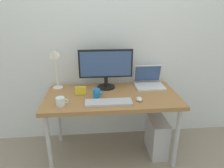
{
  "coord_description": "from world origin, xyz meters",
  "views": [
    {
      "loc": [
        -0.17,
        -1.89,
        1.57
      ],
      "look_at": [
        0.0,
        0.0,
        0.84
      ],
      "focal_mm": 32.26,
      "sensor_mm": 36.0,
      "label": 1
    }
  ],
  "objects_px": {
    "coffee_mug": "(97,93)",
    "computer_tower": "(157,136)",
    "monitor": "(106,66)",
    "keyboard": "(109,102)",
    "laptop": "(149,81)",
    "glass_cup": "(61,101)",
    "desk": "(112,101)",
    "desk_lamp": "(55,60)",
    "mouse": "(139,99)",
    "photo_frame": "(81,91)"
  },
  "relations": [
    {
      "from": "keyboard",
      "to": "mouse",
      "type": "height_order",
      "value": "mouse"
    },
    {
      "from": "photo_frame",
      "to": "computer_tower",
      "type": "height_order",
      "value": "photo_frame"
    },
    {
      "from": "laptop",
      "to": "glass_cup",
      "type": "distance_m",
      "value": 1.02
    },
    {
      "from": "laptop",
      "to": "glass_cup",
      "type": "relative_size",
      "value": 2.77
    },
    {
      "from": "keyboard",
      "to": "computer_tower",
      "type": "distance_m",
      "value": 0.78
    },
    {
      "from": "glass_cup",
      "to": "keyboard",
      "type": "bearing_deg",
      "value": -0.29
    },
    {
      "from": "desk",
      "to": "mouse",
      "type": "relative_size",
      "value": 15.18
    },
    {
      "from": "desk_lamp",
      "to": "mouse",
      "type": "bearing_deg",
      "value": -23.82
    },
    {
      "from": "photo_frame",
      "to": "keyboard",
      "type": "bearing_deg",
      "value": -39.51
    },
    {
      "from": "coffee_mug",
      "to": "computer_tower",
      "type": "bearing_deg",
      "value": 0.7
    },
    {
      "from": "mouse",
      "to": "computer_tower",
      "type": "height_order",
      "value": "mouse"
    },
    {
      "from": "monitor",
      "to": "laptop",
      "type": "bearing_deg",
      "value": 1.95
    },
    {
      "from": "desk",
      "to": "computer_tower",
      "type": "relative_size",
      "value": 3.25
    },
    {
      "from": "coffee_mug",
      "to": "computer_tower",
      "type": "xyz_separation_m",
      "value": [
        0.66,
        0.01,
        -0.56
      ]
    },
    {
      "from": "monitor",
      "to": "photo_frame",
      "type": "bearing_deg",
      "value": -146.17
    },
    {
      "from": "desk_lamp",
      "to": "glass_cup",
      "type": "height_order",
      "value": "desk_lamp"
    },
    {
      "from": "desk_lamp",
      "to": "mouse",
      "type": "distance_m",
      "value": 0.97
    },
    {
      "from": "glass_cup",
      "to": "computer_tower",
      "type": "xyz_separation_m",
      "value": [
        0.99,
        0.16,
        -0.55
      ]
    },
    {
      "from": "desk",
      "to": "glass_cup",
      "type": "bearing_deg",
      "value": -158.18
    },
    {
      "from": "glass_cup",
      "to": "photo_frame",
      "type": "height_order",
      "value": "photo_frame"
    },
    {
      "from": "coffee_mug",
      "to": "computer_tower",
      "type": "distance_m",
      "value": 0.86
    },
    {
      "from": "monitor",
      "to": "keyboard",
      "type": "xyz_separation_m",
      "value": [
        -0.0,
        -0.41,
        -0.24
      ]
    },
    {
      "from": "mouse",
      "to": "glass_cup",
      "type": "bearing_deg",
      "value": -177.22
    },
    {
      "from": "monitor",
      "to": "desk_lamp",
      "type": "distance_m",
      "value": 0.54
    },
    {
      "from": "laptop",
      "to": "photo_frame",
      "type": "distance_m",
      "value": 0.79
    },
    {
      "from": "mouse",
      "to": "coffee_mug",
      "type": "distance_m",
      "value": 0.42
    },
    {
      "from": "computer_tower",
      "to": "monitor",
      "type": "bearing_deg",
      "value": 156.03
    },
    {
      "from": "monitor",
      "to": "glass_cup",
      "type": "distance_m",
      "value": 0.63
    },
    {
      "from": "desk",
      "to": "glass_cup",
      "type": "distance_m",
      "value": 0.54
    },
    {
      "from": "monitor",
      "to": "desk",
      "type": "bearing_deg",
      "value": -76.77
    },
    {
      "from": "mouse",
      "to": "glass_cup",
      "type": "height_order",
      "value": "glass_cup"
    },
    {
      "from": "monitor",
      "to": "mouse",
      "type": "xyz_separation_m",
      "value": [
        0.3,
        -0.37,
        -0.23
      ]
    },
    {
      "from": "desk",
      "to": "laptop",
      "type": "relative_size",
      "value": 4.27
    },
    {
      "from": "desk",
      "to": "photo_frame",
      "type": "relative_size",
      "value": 12.42
    },
    {
      "from": "keyboard",
      "to": "mouse",
      "type": "bearing_deg",
      "value": 7.27
    },
    {
      "from": "desk_lamp",
      "to": "mouse",
      "type": "xyz_separation_m",
      "value": [
        0.83,
        -0.37,
        -0.32
      ]
    },
    {
      "from": "keyboard",
      "to": "coffee_mug",
      "type": "bearing_deg",
      "value": 125.5
    },
    {
      "from": "coffee_mug",
      "to": "mouse",
      "type": "bearing_deg",
      "value": -15.56
    },
    {
      "from": "desk_lamp",
      "to": "keyboard",
      "type": "distance_m",
      "value": 0.74
    },
    {
      "from": "mouse",
      "to": "photo_frame",
      "type": "distance_m",
      "value": 0.6
    },
    {
      "from": "laptop",
      "to": "mouse",
      "type": "xyz_separation_m",
      "value": [
        -0.19,
        -0.38,
        -0.04
      ]
    },
    {
      "from": "monitor",
      "to": "keyboard",
      "type": "height_order",
      "value": "monitor"
    },
    {
      "from": "desk",
      "to": "desk_lamp",
      "type": "relative_size",
      "value": 2.91
    },
    {
      "from": "mouse",
      "to": "photo_frame",
      "type": "relative_size",
      "value": 0.82
    },
    {
      "from": "desk_lamp",
      "to": "computer_tower",
      "type": "bearing_deg",
      "value": -12.77
    },
    {
      "from": "laptop",
      "to": "keyboard",
      "type": "xyz_separation_m",
      "value": [
        -0.49,
        -0.42,
        -0.05
      ]
    },
    {
      "from": "keyboard",
      "to": "computer_tower",
      "type": "height_order",
      "value": "keyboard"
    },
    {
      "from": "laptop",
      "to": "mouse",
      "type": "height_order",
      "value": "laptop"
    },
    {
      "from": "laptop",
      "to": "photo_frame",
      "type": "height_order",
      "value": "laptop"
    },
    {
      "from": "laptop",
      "to": "computer_tower",
      "type": "height_order",
      "value": "laptop"
    }
  ]
}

